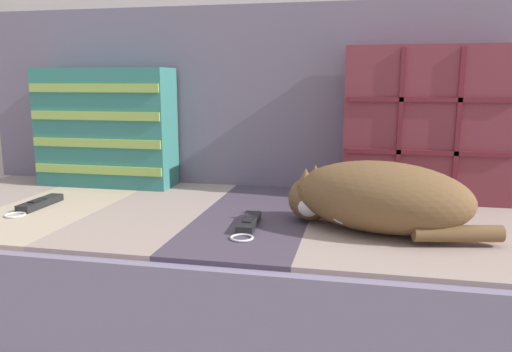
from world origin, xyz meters
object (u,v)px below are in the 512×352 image
at_px(couch, 260,288).
at_px(game_remote_near, 248,224).
at_px(throw_pillow_striped, 106,128).
at_px(game_remote_far, 39,204).
at_px(throw_pillow_quilted, 426,124).
at_px(sleeping_cat, 374,197).

height_order(couch, game_remote_near, game_remote_near).
relative_size(throw_pillow_striped, game_remote_far, 2.12).
distance_m(game_remote_near, game_remote_far, 0.57).
height_order(throw_pillow_striped, game_remote_near, throw_pillow_striped).
height_order(game_remote_near, game_remote_far, same).
bearing_deg(throw_pillow_striped, couch, -20.99).
xyz_separation_m(throw_pillow_quilted, game_remote_near, (-0.41, -0.37, -0.20)).
height_order(throw_pillow_striped, sleeping_cat, throw_pillow_striped).
xyz_separation_m(throw_pillow_quilted, throw_pillow_striped, (-0.94, -0.00, -0.03)).
relative_size(couch, throw_pillow_striped, 4.70).
xyz_separation_m(throw_pillow_quilted, game_remote_far, (-0.98, -0.30, -0.20)).
relative_size(throw_pillow_striped, game_remote_near, 2.22).
bearing_deg(game_remote_far, sleeping_cat, -2.07).
distance_m(throw_pillow_quilted, throw_pillow_striped, 0.94).
bearing_deg(throw_pillow_quilted, game_remote_far, -162.87).
xyz_separation_m(throw_pillow_striped, sleeping_cat, (0.80, -0.33, -0.11)).
bearing_deg(game_remote_near, game_remote_far, 173.40).
relative_size(couch, throw_pillow_quilted, 4.57).
distance_m(throw_pillow_striped, sleeping_cat, 0.87).
relative_size(throw_pillow_striped, sleeping_cat, 0.94).
bearing_deg(couch, throw_pillow_quilted, 26.18).
relative_size(throw_pillow_quilted, throw_pillow_striped, 1.03).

